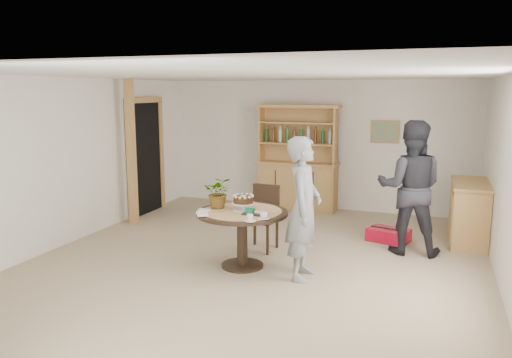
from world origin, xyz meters
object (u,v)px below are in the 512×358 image
object	(u,v)px
dining_table	(242,222)
dining_chair	(263,213)
adult_person	(410,188)
sideboard	(469,212)
red_suitcase	(389,235)
hutch	(298,174)
teen_boy	(304,208)

from	to	relation	value
dining_table	dining_chair	size ratio (longest dim) A/B	1.27
dining_table	adult_person	xyz separation A→B (m)	(2.02, 1.36, 0.35)
dining_chair	adult_person	xyz separation A→B (m)	(2.01, 0.53, 0.42)
sideboard	red_suitcase	bearing A→B (deg)	-162.54
hutch	teen_boy	world-z (taller)	hutch
dining_table	red_suitcase	distance (m)	2.55
teen_boy	adult_person	bearing A→B (deg)	-42.04
teen_boy	adult_person	distance (m)	1.87
dining_chair	dining_table	bearing A→B (deg)	-86.25
hutch	adult_person	xyz separation A→B (m)	(2.19, -2.05, 0.26)
hutch	sideboard	distance (m)	3.29
dining_table	dining_chair	xyz separation A→B (m)	(0.01, 0.83, -0.07)
red_suitcase	dining_table	bearing A→B (deg)	-116.76
adult_person	hutch	bearing A→B (deg)	-46.11
adult_person	red_suitcase	xyz separation A→B (m)	(-0.30, 0.45, -0.85)
dining_table	red_suitcase	size ratio (longest dim) A/B	1.74
sideboard	teen_boy	bearing A→B (deg)	-131.65
dining_table	sideboard	bearing A→B (deg)	37.09
hutch	adult_person	world-z (taller)	hutch
dining_chair	teen_boy	size ratio (longest dim) A/B	0.54
hutch	dining_chair	xyz separation A→B (m)	(0.18, -2.58, -0.15)
teen_boy	hutch	bearing A→B (deg)	12.95
dining_table	teen_boy	distance (m)	0.90
hutch	red_suitcase	distance (m)	2.55
dining_chair	red_suitcase	xyz separation A→B (m)	(1.72, 0.98, -0.43)
dining_table	adult_person	size ratio (longest dim) A/B	0.63
red_suitcase	hutch	bearing A→B (deg)	156.64
red_suitcase	sideboard	bearing A→B (deg)	34.31
hutch	teen_boy	bearing A→B (deg)	-73.74
dining_chair	teen_boy	xyz separation A→B (m)	(0.84, -0.93, 0.35)
sideboard	red_suitcase	size ratio (longest dim) A/B	1.83
sideboard	dining_chair	xyz separation A→B (m)	(-2.86, -1.34, 0.06)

